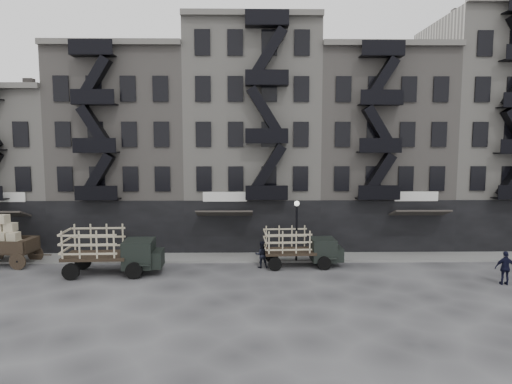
{
  "coord_description": "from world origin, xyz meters",
  "views": [
    {
      "loc": [
        -0.27,
        -28.01,
        8.3
      ],
      "look_at": [
        0.25,
        4.0,
        4.74
      ],
      "focal_mm": 32.0,
      "sensor_mm": 36.0,
      "label": 1
    }
  ],
  "objects_px": {
    "stake_truck_east": "(300,245)",
    "pedestrian_mid": "(262,254)",
    "stake_truck_west": "(110,247)",
    "policeman": "(505,268)",
    "wagon": "(3,237)"
  },
  "relations": [
    {
      "from": "policeman",
      "to": "pedestrian_mid",
      "type": "bearing_deg",
      "value": -6.49
    },
    {
      "from": "stake_truck_west",
      "to": "policeman",
      "type": "bearing_deg",
      "value": -8.31
    },
    {
      "from": "pedestrian_mid",
      "to": "stake_truck_west",
      "type": "bearing_deg",
      "value": 0.54
    },
    {
      "from": "stake_truck_west",
      "to": "pedestrian_mid",
      "type": "height_order",
      "value": "stake_truck_west"
    },
    {
      "from": "stake_truck_east",
      "to": "pedestrian_mid",
      "type": "xyz_separation_m",
      "value": [
        -2.6,
        -0.3,
        -0.59
      ]
    },
    {
      "from": "policeman",
      "to": "stake_truck_west",
      "type": "bearing_deg",
      "value": 2.58
    },
    {
      "from": "stake_truck_west",
      "to": "stake_truck_east",
      "type": "xyz_separation_m",
      "value": [
        12.09,
        1.6,
        -0.24
      ]
    },
    {
      "from": "wagon",
      "to": "stake_truck_west",
      "type": "xyz_separation_m",
      "value": [
        7.78,
        -2.18,
        -0.22
      ]
    },
    {
      "from": "stake_truck_west",
      "to": "pedestrian_mid",
      "type": "distance_m",
      "value": 9.62
    },
    {
      "from": "stake_truck_east",
      "to": "pedestrian_mid",
      "type": "distance_m",
      "value": 2.68
    },
    {
      "from": "wagon",
      "to": "stake_truck_east",
      "type": "xyz_separation_m",
      "value": [
        19.87,
        -0.59,
        -0.46
      ]
    },
    {
      "from": "stake_truck_east",
      "to": "pedestrian_mid",
      "type": "height_order",
      "value": "stake_truck_east"
    },
    {
      "from": "stake_truck_west",
      "to": "policeman",
      "type": "xyz_separation_m",
      "value": [
        23.56,
        -2.51,
        -0.73
      ]
    },
    {
      "from": "pedestrian_mid",
      "to": "policeman",
      "type": "distance_m",
      "value": 14.57
    },
    {
      "from": "stake_truck_west",
      "to": "pedestrian_mid",
      "type": "relative_size",
      "value": 3.42
    }
  ]
}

